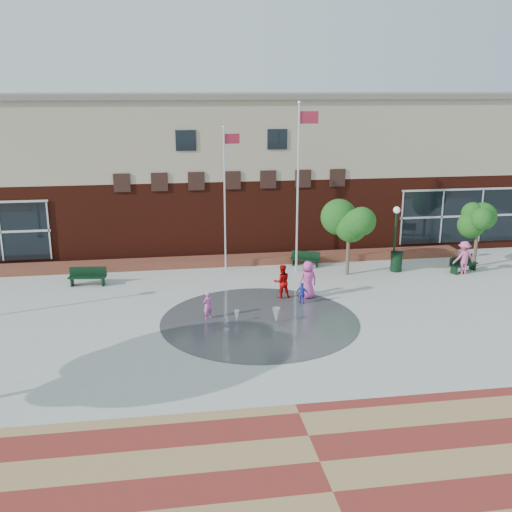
{
  "coord_description": "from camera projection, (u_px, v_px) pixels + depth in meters",
  "views": [
    {
      "loc": [
        -3.78,
        -20.32,
        9.58
      ],
      "look_at": [
        0.0,
        4.0,
        2.6
      ],
      "focal_mm": 42.0,
      "sensor_mm": 36.0,
      "label": 1
    }
  ],
  "objects": [
    {
      "name": "flagpole_left",
      "position": [
        225.0,
        192.0,
        31.2
      ],
      "size": [
        0.9,
        0.19,
        7.69
      ],
      "rotation": [
        0.0,
        0.0,
        0.13
      ],
      "color": "white",
      "rests_on": "ground"
    },
    {
      "name": "tree_mid",
      "position": [
        349.0,
        217.0,
        30.76
      ],
      "size": [
        2.54,
        2.54,
        4.28
      ],
      "color": "#4C3B2E",
      "rests_on": "ground"
    },
    {
      "name": "trash_can",
      "position": [
        396.0,
        262.0,
        32.05
      ],
      "size": [
        0.65,
        0.65,
        1.07
      ],
      "color": "black",
      "rests_on": "ground"
    },
    {
      "name": "library_building",
      "position": [
        223.0,
        168.0,
        37.84
      ],
      "size": [
        44.4,
        10.4,
        9.2
      ],
      "color": "#49150C",
      "rests_on": "ground"
    },
    {
      "name": "adult_pink",
      "position": [
        308.0,
        280.0,
        27.85
      ],
      "size": [
        0.99,
        0.76,
        1.81
      ],
      "primitive_type": "imported",
      "rotation": [
        0.0,
        0.0,
        3.38
      ],
      "color": "#D6449C",
      "rests_on": "ground"
    },
    {
      "name": "person_bench",
      "position": [
        464.0,
        258.0,
        31.49
      ],
      "size": [
        1.2,
        0.75,
        1.79
      ],
      "primitive_type": "imported",
      "rotation": [
        0.0,
        0.0,
        3.22
      ],
      "color": "#EB5899",
      "rests_on": "ground"
    },
    {
      "name": "splash_pad",
      "position": [
        260.0,
        321.0,
        25.34
      ],
      "size": [
        8.4,
        8.4,
        0.01
      ],
      "primitive_type": "cylinder",
      "color": "#383A3D",
      "rests_on": "ground"
    },
    {
      "name": "bench_left",
      "position": [
        88.0,
        280.0,
        29.79
      ],
      "size": [
        1.89,
        0.73,
        0.93
      ],
      "rotation": [
        0.0,
        0.0,
        -0.12
      ],
      "color": "black",
      "rests_on": "ground"
    },
    {
      "name": "water_jet_a",
      "position": [
        276.0,
        323.0,
        25.13
      ],
      "size": [
        0.33,
        0.33,
        0.65
      ],
      "primitive_type": "cone",
      "rotation": [
        3.14,
        0.0,
        0.0
      ],
      "color": "white",
      "rests_on": "ground"
    },
    {
      "name": "bench_right",
      "position": [
        463.0,
        267.0,
        31.97
      ],
      "size": [
        1.79,
        1.11,
        0.88
      ],
      "rotation": [
        0.0,
        0.0,
        0.39
      ],
      "color": "black",
      "rests_on": "ground"
    },
    {
      "name": "paver_band",
      "position": [
        320.0,
        462.0,
        15.83
      ],
      "size": [
        46.0,
        6.0,
        0.01
      ],
      "primitive_type": "cube",
      "color": "maroon",
      "rests_on": "ground"
    },
    {
      "name": "water_jet_b",
      "position": [
        237.0,
        323.0,
        25.21
      ],
      "size": [
        0.23,
        0.23,
        0.51
      ],
      "primitive_type": "cone",
      "rotation": [
        3.14,
        0.0,
        0.0
      ],
      "color": "white",
      "rests_on": "ground"
    },
    {
      "name": "adult_red",
      "position": [
        282.0,
        282.0,
        27.89
      ],
      "size": [
        0.83,
        0.67,
        1.63
      ],
      "primitive_type": "imported",
      "rotation": [
        0.0,
        0.0,
        3.21
      ],
      "color": "#B30808",
      "rests_on": "ground"
    },
    {
      "name": "child_splash",
      "position": [
        207.0,
        305.0,
        25.43
      ],
      "size": [
        0.54,
        0.51,
        1.24
      ],
      "primitive_type": "imported",
      "rotation": [
        0.0,
        0.0,
        3.79
      ],
      "color": "#E95DB7",
      "rests_on": "ground"
    },
    {
      "name": "child_blue",
      "position": [
        302.0,
        294.0,
        27.19
      ],
      "size": [
        0.63,
        0.55,
        1.03
      ],
      "primitive_type": "imported",
      "rotation": [
        0.0,
        0.0,
        2.52
      ],
      "color": "#2C35BB",
      "rests_on": "ground"
    },
    {
      "name": "tree_small_right",
      "position": [
        478.0,
        220.0,
        32.35
      ],
      "size": [
        2.1,
        2.1,
        3.58
      ],
      "color": "#4C3B2E",
      "rests_on": "ground"
    },
    {
      "name": "bench_mid",
      "position": [
        305.0,
        262.0,
        33.07
      ],
      "size": [
        1.64,
        1.07,
        0.8
      ],
      "rotation": [
        0.0,
        0.0,
        -0.43
      ],
      "color": "black",
      "rests_on": "ground"
    },
    {
      "name": "plaza_concrete",
      "position": [
        256.0,
        313.0,
        26.29
      ],
      "size": [
        46.0,
        18.0,
        0.01
      ],
      "primitive_type": "cube",
      "color": "#A8A8A0",
      "rests_on": "ground"
    },
    {
      "name": "ground",
      "position": [
        272.0,
        351.0,
        22.49
      ],
      "size": [
        120.0,
        120.0,
        0.0
      ],
      "primitive_type": "plane",
      "color": "#666056",
      "rests_on": "ground"
    },
    {
      "name": "flower_bed",
      "position": [
        235.0,
        264.0,
        33.51
      ],
      "size": [
        26.0,
        1.2,
        0.4
      ],
      "primitive_type": "cube",
      "color": "#A41030",
      "rests_on": "ground"
    },
    {
      "name": "lamp_right",
      "position": [
        395.0,
        231.0,
        31.99
      ],
      "size": [
        0.37,
        0.37,
        3.47
      ],
      "color": "black",
      "rests_on": "ground"
    },
    {
      "name": "flagpole_right",
      "position": [
        299.0,
        179.0,
        30.89
      ],
      "size": [
        1.1,
        0.18,
        8.9
      ],
      "rotation": [
        0.0,
        0.0,
        0.03
      ],
      "color": "white",
      "rests_on": "ground"
    }
  ]
}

